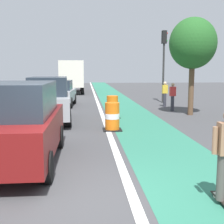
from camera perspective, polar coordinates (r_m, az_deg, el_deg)
ground_plane at (r=5.97m, az=-5.34°, el=-15.11°), size 100.00×100.00×0.00m
bike_lane_strip at (r=17.80m, az=2.60°, el=0.45°), size 2.50×80.00×0.01m
lane_divider_stripe at (r=17.67m, az=-2.22°, el=0.40°), size 0.20×80.00×0.01m
parked_suv_nearest at (r=7.81m, az=-17.37°, el=-1.98°), size 1.92×4.60×2.04m
parked_suv_second at (r=13.85m, az=-11.90°, el=2.42°), size 2.12×4.70×2.04m
parked_sedan_third at (r=19.83m, az=-10.04°, el=3.52°), size 2.10×4.20×1.70m
traffic_barrel_front at (r=11.66m, az=0.04°, el=-0.92°), size 0.73×0.73×1.09m
traffic_barrel_mid at (r=14.73m, az=0.07°, el=0.95°), size 0.73×0.73×1.09m
delivery_truck_down_block at (r=31.40m, az=-7.68°, el=7.02°), size 2.54×7.66×3.23m
traffic_light_corner at (r=21.88m, az=9.88°, el=10.92°), size 0.41×0.32×5.10m
pedestrian_crossing at (r=19.51m, az=10.05°, el=3.53°), size 0.34×0.20×1.61m
pedestrian_waiting at (r=17.58m, az=11.49°, el=3.02°), size 0.34×0.20×1.61m
street_tree_sidewalk at (r=16.15m, az=15.17°, el=12.44°), size 2.40×2.40×5.00m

